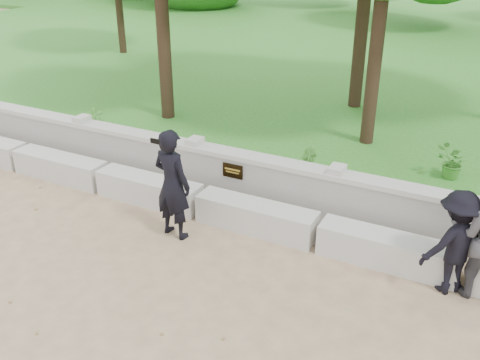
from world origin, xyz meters
name	(u,v)px	position (x,y,z in m)	size (l,w,h in m)	color
ground	(126,277)	(0.00, 0.00, 0.00)	(80.00, 80.00, 0.00)	tan
lawn	(384,58)	(0.00, 14.00, 0.12)	(40.00, 22.00, 0.25)	#24711A
concrete_bench	(200,203)	(0.00, 1.90, 0.22)	(11.90, 0.45, 0.45)	#BBB9B1
parapet_wall	(221,173)	(0.00, 2.60, 0.46)	(12.50, 0.35, 0.90)	#B0AEA6
man_main	(172,184)	(-0.03, 1.21, 0.85)	(0.67, 0.60, 1.69)	black
visitor_mid	(455,243)	(3.84, 1.70, 0.70)	(1.01, 1.01, 1.40)	black
shrub_a	(96,123)	(-3.32, 3.30, 0.58)	(0.35, 0.24, 0.67)	#3E7D2A
shrub_b	(307,166)	(1.27, 3.30, 0.57)	(0.35, 0.28, 0.64)	#3E7D2A
shrub_c	(452,163)	(3.42, 4.65, 0.54)	(0.53, 0.46, 0.59)	#3E7D2A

